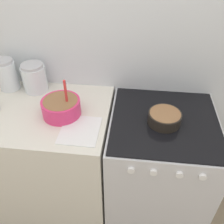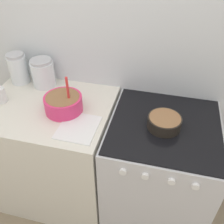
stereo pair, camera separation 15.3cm
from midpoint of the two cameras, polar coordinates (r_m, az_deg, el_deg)
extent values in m
cube|color=silver|center=(1.74, -1.98, 13.47)|extent=(4.73, 0.05, 2.40)
cube|color=silver|center=(2.01, -15.52, -10.36)|extent=(0.86, 0.68, 0.94)
cube|color=silver|center=(1.90, 7.88, -12.85)|extent=(0.68, 0.68, 0.92)
cube|color=black|center=(1.57, 9.34, -2.09)|extent=(0.66, 0.65, 0.01)
cylinder|color=white|center=(1.38, 1.14, -13.32)|extent=(0.04, 0.02, 0.04)
cylinder|color=white|center=(1.38, 6.27, -13.70)|extent=(0.04, 0.02, 0.04)
cylinder|color=white|center=(1.39, 12.09, -14.00)|extent=(0.04, 0.02, 0.04)
cylinder|color=white|center=(1.41, 17.08, -14.15)|extent=(0.04, 0.02, 0.04)
cylinder|color=#E0336B|center=(1.60, -14.21, 0.88)|extent=(0.24, 0.24, 0.11)
cylinder|color=#8C603D|center=(1.59, -14.35, 1.62)|extent=(0.21, 0.21, 0.06)
cylinder|color=red|center=(1.54, -13.20, 3.24)|extent=(0.02, 0.02, 0.23)
cylinder|color=black|center=(1.52, 9.12, -1.48)|extent=(0.20, 0.20, 0.07)
cylinder|color=#8C603D|center=(1.52, 9.15, -1.27)|extent=(0.18, 0.18, 0.06)
cylinder|color=silver|center=(1.96, -24.88, 7.45)|extent=(0.14, 0.14, 0.21)
cylinder|color=white|center=(1.98, -24.56, 6.44)|extent=(0.12, 0.12, 0.12)
cylinder|color=#B2B2B7|center=(1.91, -25.78, 10.31)|extent=(0.12, 0.12, 0.02)
cylinder|color=silver|center=(1.87, -19.53, 7.10)|extent=(0.17, 0.17, 0.18)
cylinder|color=tan|center=(1.89, -19.30, 6.15)|extent=(0.15, 0.15, 0.11)
cylinder|color=#B2B2B7|center=(1.82, -20.21, 9.83)|extent=(0.15, 0.15, 0.02)
cube|color=white|center=(1.49, -10.27, -4.22)|extent=(0.23, 0.26, 0.01)
camera|label=1|loc=(0.08, -92.86, -2.28)|focal=40.00mm
camera|label=2|loc=(0.08, 87.14, 2.28)|focal=40.00mm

